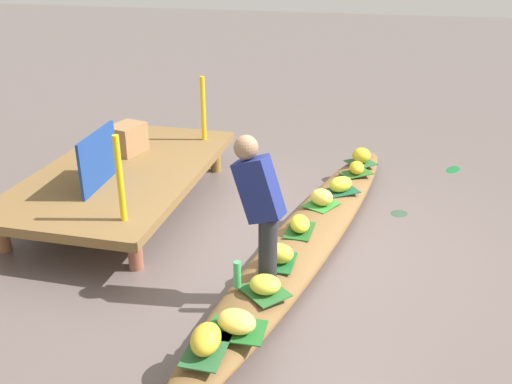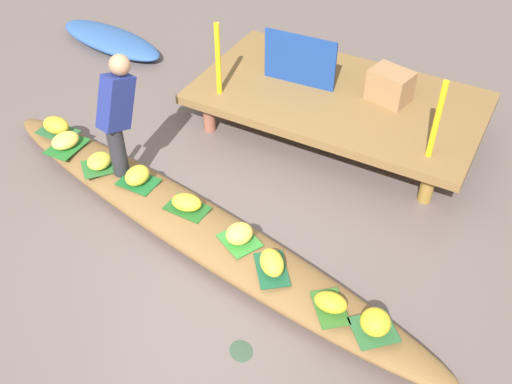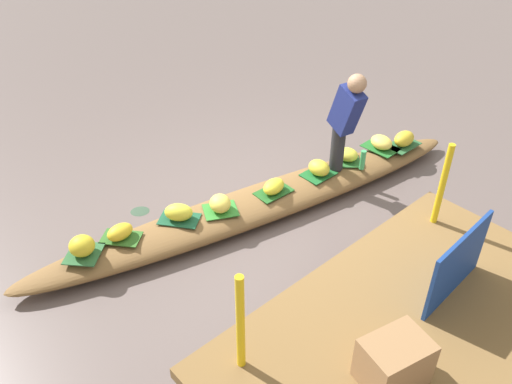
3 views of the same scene
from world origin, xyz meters
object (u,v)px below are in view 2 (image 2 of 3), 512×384
Objects in this scene: moored_boat at (111,40)px; banana_bunch_2 at (331,302)px; banana_bunch_3 at (375,322)px; banana_bunch_0 at (187,202)px; vendor_boat at (194,225)px; banana_bunch_5 at (137,175)px; banana_bunch_8 at (56,125)px; produce_crate at (390,86)px; banana_bunch_1 at (65,140)px; vendor_person at (117,111)px; banana_bunch_4 at (272,263)px; banana_bunch_6 at (239,234)px; water_bottle at (115,145)px; banana_bunch_7 at (99,161)px.

moored_boat is 6.74× the size of banana_bunch_2.
banana_bunch_0 is at bearing 167.23° from banana_bunch_3.
vendor_boat is 0.78m from banana_bunch_5.
vendor_boat is at bearing -11.26° from banana_bunch_8.
banana_bunch_0 is at bearing 165.36° from banana_bunch_2.
banana_bunch_0 is at bearing -32.23° from moored_boat.
produce_crate is at bearing 77.94° from vendor_boat.
banana_bunch_0 is 0.96× the size of banana_bunch_1.
moored_boat is at bearing 119.22° from banana_bunch_1.
vendor_person is 2.81× the size of produce_crate.
banana_bunch_6 is (-0.41, 0.16, 0.00)m from banana_bunch_4.
banana_bunch_3 is 0.83× the size of banana_bunch_4.
produce_crate is at bearing 100.40° from banana_bunch_2.
water_bottle reaches higher than banana_bunch_3.
banana_bunch_4 is 1.21× the size of water_bottle.
banana_bunch_0 is 1.95m from banana_bunch_8.
vendor_person is at bearing -28.64° from water_bottle.
produce_crate is (2.26, 2.25, 0.32)m from banana_bunch_7.
banana_bunch_5 is (-2.28, 0.52, 0.01)m from banana_bunch_2.
vendor_boat is 0.58m from banana_bunch_6.
banana_bunch_0 is 1.15m from water_bottle.
banana_bunch_5 is (-0.63, 0.09, 0.01)m from banana_bunch_0.
banana_bunch_4 is (1.05, -0.29, 0.01)m from banana_bunch_0.
banana_bunch_8 reaches higher than moored_boat.
moored_boat is at bearing 139.64° from banana_bunch_0.
banana_bunch_7 is (-3.15, 0.56, -0.03)m from banana_bunch_3.
water_bottle reaches higher than vendor_boat.
banana_bunch_1 is at bearing 169.96° from banana_bunch_3.
banana_bunch_1 is at bearing -178.94° from vendor_person.
banana_bunch_3 reaches higher than banana_bunch_7.
banana_bunch_8 is at bearing 167.76° from banana_bunch_2.
banana_bunch_2 is 1.08× the size of banana_bunch_6.
produce_crate is at bearing 64.23° from banana_bunch_0.
banana_bunch_1 is 1.01m from vendor_person.
banana_bunch_2 is at bearing -2.46° from vendor_boat.
water_bottle is (-2.15, 0.63, 0.03)m from banana_bunch_4.
banana_bunch_6 is at bearing 163.33° from banana_bunch_2.
vendor_person reaches higher than water_bottle.
banana_bunch_0 is at bearing -17.11° from water_bottle.
banana_bunch_8 is 3.66m from produce_crate.
vendor_person is at bearing -39.61° from moored_boat.
water_bottle is at bearing 164.36° from banana_bunch_2.
moored_boat is 7.59× the size of water_bottle.
banana_bunch_1 is at bearing -52.66° from moored_boat.
banana_bunch_8 is at bearing -146.67° from produce_crate.
vendor_boat is 3.99m from moored_boat.
banana_bunch_0 is 1.07× the size of banana_bunch_2.
banana_bunch_5 reaches higher than banana_bunch_2.
banana_bunch_7 is 0.69m from vendor_person.
banana_bunch_7 is (-1.12, 0.10, -0.00)m from banana_bunch_0.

